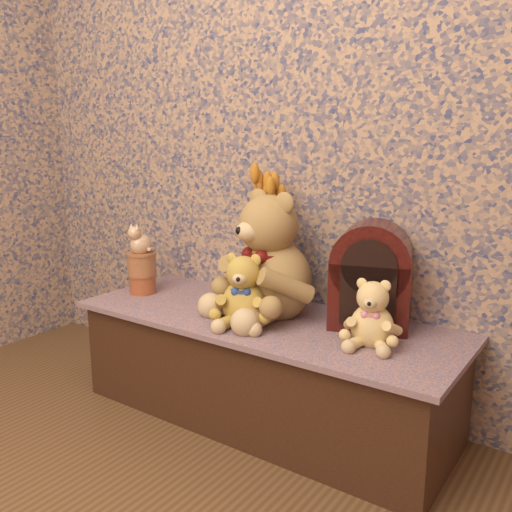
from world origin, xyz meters
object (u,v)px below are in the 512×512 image
(teddy_large, at_px, (273,249))
(teddy_medium, at_px, (244,286))
(cathedral_radio, at_px, (372,275))
(cat_figurine, at_px, (141,238))
(biscuit_tin_lower, at_px, (143,284))
(teddy_small, at_px, (373,309))
(ceramic_vase, at_px, (267,277))

(teddy_large, relative_size, teddy_medium, 1.81)
(cathedral_radio, relative_size, cat_figurine, 2.82)
(cathedral_radio, bearing_deg, biscuit_tin_lower, 172.37)
(teddy_large, bearing_deg, cat_figurine, -152.54)
(cathedral_radio, height_order, cat_figurine, cathedral_radio)
(teddy_large, relative_size, cat_figurine, 3.78)
(biscuit_tin_lower, bearing_deg, teddy_small, 0.10)
(teddy_medium, bearing_deg, biscuit_tin_lower, 151.37)
(teddy_medium, bearing_deg, cat_figurine, 151.37)
(teddy_medium, xyz_separation_m, ceramic_vase, (-0.06, 0.24, -0.03))
(teddy_medium, relative_size, cat_figurine, 2.09)
(ceramic_vase, relative_size, cat_figurine, 1.65)
(teddy_large, distance_m, teddy_small, 0.45)
(cat_figurine, bearing_deg, teddy_small, 2.26)
(teddy_medium, distance_m, teddy_small, 0.46)
(cathedral_radio, xyz_separation_m, ceramic_vase, (-0.44, 0.01, -0.08))
(teddy_large, distance_m, biscuit_tin_lower, 0.65)
(ceramic_vase, bearing_deg, biscuit_tin_lower, -161.42)
(teddy_medium, relative_size, teddy_small, 1.18)
(teddy_large, height_order, biscuit_tin_lower, teddy_large)
(cathedral_radio, bearing_deg, teddy_medium, -165.83)
(teddy_large, distance_m, ceramic_vase, 0.19)
(cathedral_radio, bearing_deg, teddy_small, -81.68)
(teddy_large, bearing_deg, cathedral_radio, 33.10)
(teddy_medium, bearing_deg, cathedral_radio, 9.32)
(teddy_medium, height_order, cat_figurine, cat_figurine)
(teddy_large, xyz_separation_m, biscuit_tin_lower, (-0.61, -0.08, -0.21))
(biscuit_tin_lower, height_order, cat_figurine, cat_figurine)
(teddy_large, distance_m, teddy_medium, 0.19)
(teddy_medium, relative_size, ceramic_vase, 1.27)
(biscuit_tin_lower, bearing_deg, teddy_medium, -6.69)
(teddy_medium, height_order, teddy_small, teddy_medium)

